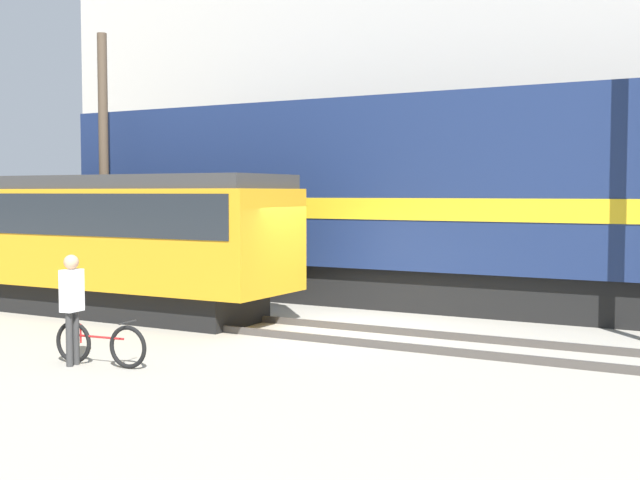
{
  "coord_description": "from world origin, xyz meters",
  "views": [
    {
      "loc": [
        7.63,
        -14.38,
        2.8
      ],
      "look_at": [
        -0.49,
        0.31,
        1.8
      ],
      "focal_mm": 45.0,
      "sensor_mm": 36.0,
      "label": 1
    }
  ],
  "objects_px": {
    "streetcar": "(50,233)",
    "person": "(72,298)",
    "bicycle": "(100,344)",
    "utility_pole_center": "(104,166)",
    "freight_locomotive": "(417,199)"
  },
  "relations": [
    {
      "from": "freight_locomotive",
      "to": "streetcar",
      "type": "height_order",
      "value": "freight_locomotive"
    },
    {
      "from": "freight_locomotive",
      "to": "bicycle",
      "type": "distance_m",
      "value": 9.41
    },
    {
      "from": "streetcar",
      "to": "person",
      "type": "relative_size",
      "value": 7.11
    },
    {
      "from": "streetcar",
      "to": "bicycle",
      "type": "relative_size",
      "value": 7.26
    },
    {
      "from": "bicycle",
      "to": "person",
      "type": "xyz_separation_m",
      "value": [
        -0.41,
        -0.2,
        0.75
      ]
    },
    {
      "from": "freight_locomotive",
      "to": "person",
      "type": "relative_size",
      "value": 10.7
    },
    {
      "from": "freight_locomotive",
      "to": "streetcar",
      "type": "distance_m",
      "value": 8.95
    },
    {
      "from": "bicycle",
      "to": "person",
      "type": "bearing_deg",
      "value": -154.5
    },
    {
      "from": "freight_locomotive",
      "to": "streetcar",
      "type": "xyz_separation_m",
      "value": [
        -7.56,
        -4.73,
        -0.83
      ]
    },
    {
      "from": "freight_locomotive",
      "to": "utility_pole_center",
      "type": "relative_size",
      "value": 2.74
    },
    {
      "from": "streetcar",
      "to": "person",
      "type": "height_order",
      "value": "streetcar"
    },
    {
      "from": "bicycle",
      "to": "streetcar",
      "type": "bearing_deg",
      "value": 143.59
    },
    {
      "from": "freight_locomotive",
      "to": "bicycle",
      "type": "relative_size",
      "value": 10.92
    },
    {
      "from": "person",
      "to": "utility_pole_center",
      "type": "bearing_deg",
      "value": 130.59
    },
    {
      "from": "bicycle",
      "to": "utility_pole_center",
      "type": "height_order",
      "value": "utility_pole_center"
    }
  ]
}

